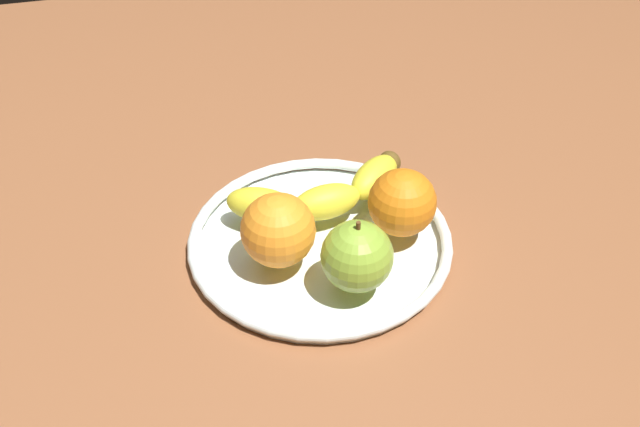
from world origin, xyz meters
TOP-DOWN VIEW (x-y plane):
  - ground_plane at (0.00, 0.00)cm, footprint 141.17×141.17cm
  - fruit_bowl at (0.00, 0.00)cm, footprint 28.35×28.35cm
  - banana at (1.59, 4.52)cm, footprint 21.82×9.40cm
  - apple at (1.81, -7.70)cm, footprint 7.16×7.16cm
  - orange_center at (-4.90, -2.43)cm, footprint 7.64×7.64cm
  - orange_back_right at (8.61, -1.03)cm, footprint 7.26×7.26cm

SIDE VIEW (x-z plane):
  - ground_plane at x=0.00cm, z-range -4.00..0.00cm
  - fruit_bowl at x=0.00cm, z-range 0.02..1.82cm
  - banana at x=1.59cm, z-range 1.80..5.60cm
  - apple at x=1.81cm, z-range 1.40..9.36cm
  - orange_back_right at x=8.61cm, z-range 1.80..9.06cm
  - orange_center at x=-4.90cm, z-range 1.80..9.44cm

